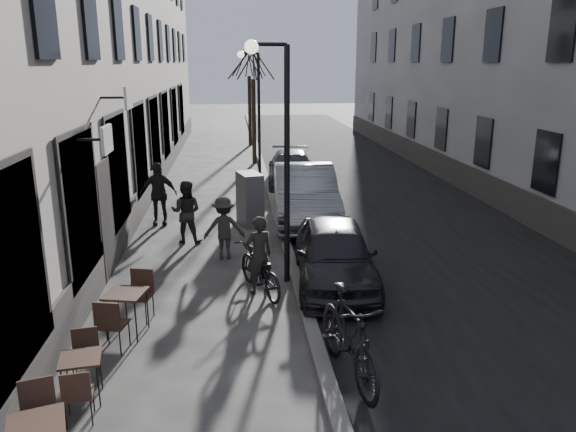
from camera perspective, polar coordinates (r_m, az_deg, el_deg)
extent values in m
cube|color=black|center=(22.55, 7.21, 3.34)|extent=(7.30, 60.00, 0.00)
cube|color=slate|center=(22.02, -2.10, 3.31)|extent=(0.25, 60.00, 0.12)
cylinder|color=black|center=(11.75, -0.10, 4.77)|extent=(0.12, 0.12, 5.00)
cylinder|color=black|center=(11.53, -1.92, 17.05)|extent=(0.70, 0.08, 0.08)
sphere|color=#FFF2CC|center=(11.51, -3.74, 16.78)|extent=(0.28, 0.28, 0.28)
cylinder|color=black|center=(23.62, -2.96, 10.11)|extent=(0.12, 0.12, 5.00)
cylinder|color=black|center=(23.51, -3.93, 16.18)|extent=(0.70, 0.08, 0.08)
sphere|color=#FFF2CC|center=(23.50, -4.82, 16.04)|extent=(0.28, 0.28, 0.28)
cylinder|color=black|center=(26.65, -3.48, 9.52)|extent=(0.20, 0.20, 3.90)
cylinder|color=black|center=(32.62, -3.91, 10.59)|extent=(0.20, 0.20, 3.90)
cube|color=black|center=(7.29, -24.26, -18.74)|extent=(0.77, 0.77, 0.04)
cube|color=black|center=(8.60, -20.37, -13.41)|extent=(0.63, 0.63, 0.04)
cylinder|color=black|center=(8.60, -21.89, -16.19)|extent=(0.02, 0.02, 0.64)
cylinder|color=black|center=(8.54, -18.68, -16.08)|extent=(0.02, 0.02, 0.64)
cylinder|color=black|center=(9.00, -21.54, -14.66)|extent=(0.02, 0.02, 0.64)
cylinder|color=black|center=(8.94, -18.49, -14.55)|extent=(0.02, 0.02, 0.64)
cube|color=black|center=(10.25, -16.19, -7.58)|extent=(0.78, 0.78, 0.04)
cylinder|color=black|center=(10.29, -18.04, -10.06)|extent=(0.03, 0.03, 0.75)
cylinder|color=black|center=(10.08, -15.18, -10.38)|extent=(0.03, 0.03, 0.75)
cylinder|color=black|center=(10.73, -16.82, -8.86)|extent=(0.03, 0.03, 0.75)
cylinder|color=black|center=(10.53, -14.08, -9.13)|extent=(0.03, 0.03, 0.75)
cube|color=#58585A|center=(16.54, -3.90, 1.74)|extent=(0.82, 1.14, 1.55)
imported|color=black|center=(11.70, -2.94, -5.46)|extent=(1.31, 2.04, 1.01)
imported|color=black|center=(11.59, -2.96, -3.97)|extent=(0.71, 0.59, 1.66)
imported|color=#272421|center=(15.06, -10.31, 0.42)|extent=(0.92, 0.78, 1.68)
imported|color=#2E2A28|center=(13.71, -6.51, -1.20)|extent=(1.01, 0.60, 1.55)
imported|color=black|center=(16.87, -13.05, 2.21)|extent=(1.10, 0.48, 1.87)
imported|color=black|center=(12.06, 4.78, -3.87)|extent=(1.99, 4.22, 1.39)
imported|color=gray|center=(16.84, 1.72, 2.23)|extent=(2.00, 5.13, 1.66)
imported|color=#33373D|center=(21.98, 0.35, 4.84)|extent=(2.12, 4.53, 1.28)
imported|color=black|center=(8.64, 6.17, -12.08)|extent=(1.02, 2.37, 1.38)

